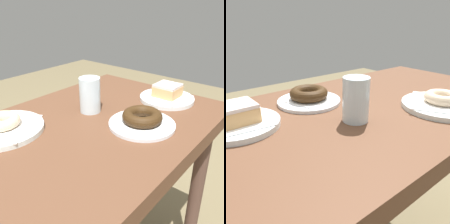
{
  "view_description": "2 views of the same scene",
  "coord_description": "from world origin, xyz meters",
  "views": [
    {
      "loc": [
        -0.41,
        -0.5,
        1.13
      ],
      "look_at": [
        0.16,
        -0.03,
        0.79
      ],
      "focal_mm": 41.21,
      "sensor_mm": 36.0,
      "label": 1
    },
    {
      "loc": [
        0.55,
        0.47,
        1.02
      ],
      "look_at": [
        0.19,
        0.03,
        0.79
      ],
      "focal_mm": 37.09,
      "sensor_mm": 36.0,
      "label": 2
    }
  ],
  "objects": [
    {
      "name": "donut_glazed_square",
      "position": [
        0.41,
        -0.09,
        0.81
      ],
      "size": [
        0.09,
        0.09,
        0.05
      ],
      "color": "tan",
      "rests_on": "napkin_glazed_square"
    },
    {
      "name": "plate_sugar_ring",
      "position": [
        -0.1,
        0.16,
        0.77
      ],
      "size": [
        0.23,
        0.23,
        0.01
      ],
      "primitive_type": "cylinder",
      "color": "white",
      "rests_on": "table"
    },
    {
      "name": "napkin_glazed_square",
      "position": [
        0.41,
        -0.09,
        0.78
      ],
      "size": [
        0.16,
        0.16,
        0.0
      ],
      "primitive_type": "cube",
      "rotation": [
        0.0,
        0.0,
        -0.11
      ],
      "color": "white",
      "rests_on": "plate_glazed_square"
    },
    {
      "name": "plate_chocolate_ring",
      "position": [
        0.18,
        -0.13,
        0.77
      ],
      "size": [
        0.2,
        0.2,
        0.01
      ],
      "primitive_type": "cylinder",
      "color": "white",
      "rests_on": "table"
    },
    {
      "name": "donut_chocolate_ring",
      "position": [
        0.18,
        -0.13,
        0.8
      ],
      "size": [
        0.12,
        0.12,
        0.04
      ],
      "primitive_type": "torus",
      "color": "#382410",
      "rests_on": "napkin_chocolate_ring"
    },
    {
      "name": "table",
      "position": [
        0.0,
        0.0,
        0.67
      ],
      "size": [
        1.07,
        0.61,
        0.77
      ],
      "color": "brown",
      "rests_on": "ground_plane"
    },
    {
      "name": "plate_glazed_square",
      "position": [
        0.41,
        -0.09,
        0.77
      ],
      "size": [
        0.2,
        0.2,
        0.01
      ],
      "primitive_type": "cylinder",
      "color": "white",
      "rests_on": "table"
    },
    {
      "name": "napkin_chocolate_ring",
      "position": [
        0.18,
        -0.13,
        0.78
      ],
      "size": [
        0.16,
        0.16,
        0.0
      ],
      "primitive_type": "cube",
      "rotation": [
        0.0,
        0.0,
        0.3
      ],
      "color": "white",
      "rests_on": "plate_chocolate_ring"
    },
    {
      "name": "water_glass",
      "position": [
        0.16,
        0.06,
        0.82
      ],
      "size": [
        0.07,
        0.07,
        0.12
      ],
      "primitive_type": "cylinder",
      "color": "silver",
      "rests_on": "table"
    },
    {
      "name": "donut_sugar_ring",
      "position": [
        -0.1,
        0.16,
        0.8
      ],
      "size": [
        0.11,
        0.11,
        0.03
      ],
      "primitive_type": "torus",
      "color": "beige",
      "rests_on": "napkin_sugar_ring"
    },
    {
      "name": "napkin_sugar_ring",
      "position": [
        -0.1,
        0.16,
        0.78
      ],
      "size": [
        0.24,
        0.24,
        0.0
      ],
      "primitive_type": "cube",
      "rotation": [
        0.0,
        0.0,
        0.54
      ],
      "color": "white",
      "rests_on": "plate_sugar_ring"
    }
  ]
}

